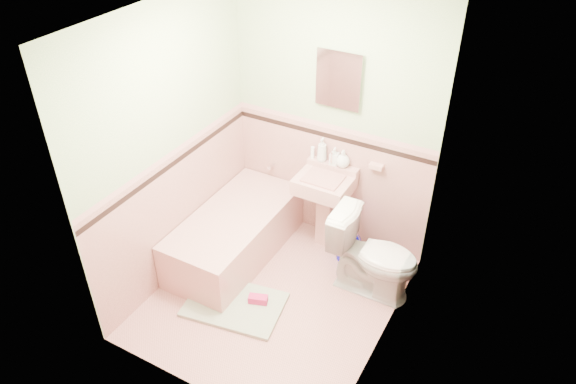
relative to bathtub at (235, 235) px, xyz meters
The scene contains 32 objects.
floor 0.75m from the bathtub, 27.65° to the right, with size 2.20×2.20×0.00m, color tan.
ceiling 2.38m from the bathtub, 27.65° to the right, with size 2.20×2.20×0.00m, color white.
wall_back 1.43m from the bathtub, 50.71° to the left, with size 2.50×2.50×0.00m, color beige.
wall_front 1.87m from the bathtub, 66.22° to the right, with size 2.50×2.50×0.00m, color beige.
wall_left 1.14m from the bathtub, 138.27° to the right, with size 2.50×2.50×0.00m, color beige.
wall_right 1.95m from the bathtub, 11.45° to the right, with size 2.50×2.50×0.00m, color beige.
wainscot_back 1.05m from the bathtub, 50.27° to the left, with size 2.00×2.00×0.00m, color tan.
wainscot_front 1.60m from the bathtub, 66.05° to the right, with size 2.00×2.00×0.00m, color tan.
wainscot_left 0.61m from the bathtub, 137.33° to the right, with size 2.20×2.20×0.00m, color tan.
wainscot_right 1.69m from the bathtub, 11.53° to the right, with size 2.20×2.20×0.00m, color tan.
accent_back 1.33m from the bathtub, 50.04° to the left, with size 2.00×2.00×0.00m, color black.
accent_front 1.79m from the bathtub, 65.95° to the right, with size 2.00×2.00×0.00m, color black.
accent_left 1.02m from the bathtub, 136.85° to the right, with size 2.20×2.20×0.00m, color black.
accent_right 1.87m from the bathtub, 11.57° to the right, with size 2.20×2.20×0.00m, color black.
cap_back 1.40m from the bathtub, 50.04° to the left, with size 2.00×2.00×0.00m, color #C78D8C.
cap_front 1.84m from the bathtub, 65.95° to the right, with size 2.00×2.00×0.00m, color #C78D8C.
cap_left 1.11m from the bathtub, 136.85° to the right, with size 2.20×2.20×0.00m, color #C78D8C.
cap_right 1.92m from the bathtub, 11.57° to the right, with size 2.20×2.20×0.00m, color #C78D8C.
bathtub is the anchor object (origin of this frame).
tub_faucet 0.83m from the bathtub, 90.00° to the left, with size 0.04×0.04×0.12m, color silver.
sink 0.88m from the bathtub, 37.93° to the left, with size 0.51×0.48×0.81m, color tan, non-canonical shape.
sink_faucet 1.20m from the bathtub, 44.58° to the left, with size 0.02×0.02×0.10m, color silver.
medicine_cabinet 1.78m from the bathtub, 47.42° to the left, with size 0.36×0.04×0.46m, color white.
soap_dish 1.51m from the bathtub, 33.57° to the left, with size 0.13×0.07×0.04m, color tan.
soap_bottle_left 1.18m from the bathtub, 51.70° to the left, with size 0.09×0.09×0.24m, color #B2B2B2.
soap_bottle_mid 1.23m from the bathtub, 45.80° to the left, with size 0.08×0.08×0.17m, color #B2B2B2.
soap_bottle_right 1.28m from the bathtub, 42.40° to the left, with size 0.13×0.13×0.17m, color #B2B2B2.
tube 1.10m from the bathtub, 56.98° to the left, with size 0.04×0.04×0.12m, color white.
toilet 1.37m from the bathtub, ahead, with size 0.45×0.78×0.80m, color white.
bucket 1.09m from the bathtub, 25.02° to the left, with size 0.24×0.24×0.24m, color #0403B5, non-canonical shape.
bath_mat 0.74m from the bathtub, 57.74° to the right, with size 0.84×0.56×0.03m, color #98AA8D.
shoe 0.75m from the bathtub, 41.21° to the right, with size 0.17×0.08×0.07m, color #BF1E59.
Camera 1 is at (1.79, -2.99, 3.58)m, focal length 33.91 mm.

